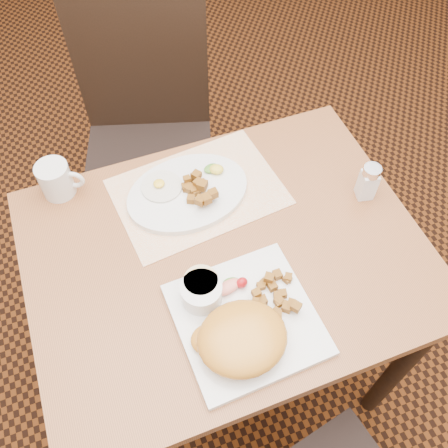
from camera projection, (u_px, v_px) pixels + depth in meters
ground at (226, 363)px, 1.75m from camera, size 8.00×8.00×0.00m
table at (226, 274)px, 1.23m from camera, size 0.90×0.70×0.75m
chair_far at (147, 129)px, 1.66m from camera, size 0.53×0.54×0.97m
placemat at (198, 192)px, 1.24m from camera, size 0.43×0.32×0.00m
plate_square at (246, 319)px, 1.03m from camera, size 0.29×0.29×0.02m
plate_oval at (188, 193)px, 1.22m from camera, size 0.33×0.26×0.02m
hollandaise_mound at (241, 339)px, 0.97m from camera, size 0.19×0.16×0.07m
ramekin at (201, 291)px, 1.03m from camera, size 0.09×0.10×0.05m
garnish_sq at (232, 285)px, 1.06m from camera, size 0.08×0.05×0.03m
fried_egg at (161, 186)px, 1.22m from camera, size 0.10×0.10×0.02m
garnish_ov at (214, 169)px, 1.24m from camera, size 0.06×0.05×0.02m
salt_shaker at (368, 182)px, 1.19m from camera, size 0.05×0.05×0.10m
coffee_mug at (57, 180)px, 1.20m from camera, size 0.11×0.08×0.09m
home_fries_sq at (276, 297)px, 1.04m from camera, size 0.11×0.12×0.03m
home_fries_ov at (199, 188)px, 1.20m from camera, size 0.07×0.11×0.04m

